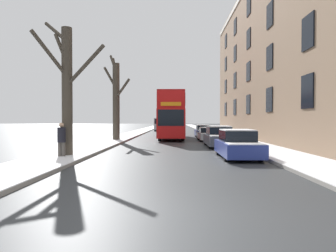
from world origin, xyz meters
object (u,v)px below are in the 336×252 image
object	(u,v)px
parked_car_2	(209,134)
oncoming_van	(161,124)
parked_car_1	(219,137)
bare_tree_left_1	(116,98)
pedestrian_left_sidewalk	(62,139)
parked_car_3	(203,131)
double_decker_bus	(172,114)
parked_car_0	(238,145)
bare_tree_left_0	(67,87)

from	to	relation	value
parked_car_2	oncoming_van	distance (m)	25.14
parked_car_1	oncoming_van	distance (m)	31.39
parked_car_1	bare_tree_left_1	bearing A→B (deg)	147.28
parked_car_2	oncoming_van	size ratio (longest dim) A/B	0.78
oncoming_van	pedestrian_left_sidewalk	world-z (taller)	oncoming_van
parked_car_2	parked_car_3	world-z (taller)	parked_car_3
double_decker_bus	parked_car_2	world-z (taller)	double_decker_bus
double_decker_bus	parked_car_3	distance (m)	4.72
oncoming_van	parked_car_2	bearing A→B (deg)	-77.01
double_decker_bus	parked_car_0	size ratio (longest dim) A/B	2.67
pedestrian_left_sidewalk	parked_car_1	bearing A→B (deg)	-138.14
double_decker_bus	parked_car_1	bearing A→B (deg)	-69.66
parked_car_0	oncoming_van	distance (m)	37.66
parked_car_0	parked_car_1	xyz separation A→B (m)	(0.00, 6.36, 0.03)
bare_tree_left_1	pedestrian_left_sidewalk	world-z (taller)	bare_tree_left_1
double_decker_bus	bare_tree_left_0	bearing A→B (deg)	-107.69
parked_car_3	oncoming_van	size ratio (longest dim) A/B	0.84
parked_car_2	parked_car_0	bearing A→B (deg)	-90.00
bare_tree_left_0	parked_car_1	world-z (taller)	bare_tree_left_0
bare_tree_left_1	pedestrian_left_sidewalk	size ratio (longest dim) A/B	4.51
bare_tree_left_0	bare_tree_left_1	distance (m)	11.99
double_decker_bus	parked_car_2	size ratio (longest dim) A/B	2.71
bare_tree_left_0	bare_tree_left_1	bearing A→B (deg)	89.44
parked_car_2	bare_tree_left_1	bearing A→B (deg)	-173.56
pedestrian_left_sidewalk	parked_car_3	bearing A→B (deg)	-112.13
double_decker_bus	parked_car_0	world-z (taller)	double_decker_bus
parked_car_2	pedestrian_left_sidewalk	distance (m)	16.05
double_decker_bus	pedestrian_left_sidewalk	size ratio (longest dim) A/B	6.34
bare_tree_left_0	bare_tree_left_1	size ratio (longest dim) A/B	0.90
parked_car_0	parked_car_3	distance (m)	18.29
double_decker_bus	parked_car_2	bearing A→B (deg)	-40.85
double_decker_bus	parked_car_1	xyz separation A→B (m)	(3.49, -9.40, -1.87)
parked_car_2	oncoming_van	world-z (taller)	oncoming_van
bare_tree_left_1	double_decker_bus	distance (m)	6.49
double_decker_bus	parked_car_3	size ratio (longest dim) A/B	2.54
parked_car_3	oncoming_van	xyz separation A→B (m)	(-5.65, 18.94, 0.58)
parked_car_1	pedestrian_left_sidewalk	size ratio (longest dim) A/B	2.54
oncoming_van	parked_car_0	bearing A→B (deg)	-81.38
pedestrian_left_sidewalk	parked_car_2	bearing A→B (deg)	-120.30
double_decker_bus	parked_car_2	distance (m)	5.01
bare_tree_left_0	pedestrian_left_sidewalk	world-z (taller)	bare_tree_left_0
bare_tree_left_1	parked_car_2	distance (m)	9.12
bare_tree_left_0	parked_car_0	bearing A→B (deg)	1.28
double_decker_bus	pedestrian_left_sidewalk	bearing A→B (deg)	-107.22
bare_tree_left_1	oncoming_van	distance (m)	25.73
bare_tree_left_1	parked_car_0	bearing A→B (deg)	-54.35
bare_tree_left_0	double_decker_bus	world-z (taller)	bare_tree_left_0
parked_car_0	bare_tree_left_0	bearing A→B (deg)	-178.72
double_decker_bus	oncoming_van	distance (m)	21.62
parked_car_0	double_decker_bus	bearing A→B (deg)	102.47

